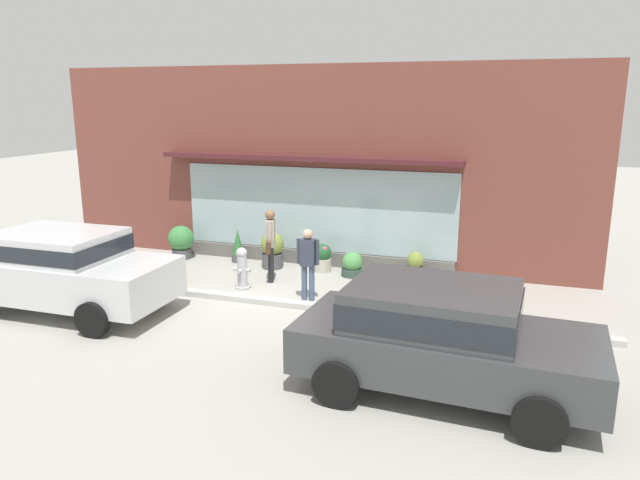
% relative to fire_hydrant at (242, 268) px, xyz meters
% --- Properties ---
extents(ground_plane, '(60.00, 60.00, 0.00)m').
position_rel_fire_hydrant_xyz_m(ground_plane, '(0.67, -0.56, -0.48)').
color(ground_plane, '#9E9B93').
extents(curb_strip, '(14.00, 0.24, 0.12)m').
position_rel_fire_hydrant_xyz_m(curb_strip, '(0.67, -0.76, -0.42)').
color(curb_strip, '#B2B2AD').
rests_on(curb_strip, ground_plane).
extents(storefront, '(14.00, 0.81, 4.98)m').
position_rel_fire_hydrant_xyz_m(storefront, '(0.67, 2.63, 1.95)').
color(storefront, brown).
rests_on(storefront, ground_plane).
extents(fire_hydrant, '(0.40, 0.37, 0.95)m').
position_rel_fire_hydrant_xyz_m(fire_hydrant, '(0.00, 0.00, 0.00)').
color(fire_hydrant, '#B2B2B7').
rests_on(fire_hydrant, ground_plane).
extents(pedestrian_with_handbag, '(0.28, 0.62, 1.70)m').
position_rel_fire_hydrant_xyz_m(pedestrian_with_handbag, '(0.40, 0.68, 0.51)').
color(pedestrian_with_handbag, '#232328').
rests_on(pedestrian_with_handbag, ground_plane).
extents(pedestrian_passerby, '(0.49, 0.22, 1.54)m').
position_rel_fire_hydrant_xyz_m(pedestrian_passerby, '(1.65, -0.25, 0.41)').
color(pedestrian_passerby, '#475675').
rests_on(pedestrian_passerby, ground_plane).
extents(parked_car_silver, '(4.26, 2.11, 1.62)m').
position_rel_fire_hydrant_xyz_m(parked_car_silver, '(-2.72, -2.40, 0.45)').
color(parked_car_silver, silver).
rests_on(parked_car_silver, ground_plane).
extents(parked_car_dark_gray, '(4.35, 2.29, 1.59)m').
position_rel_fire_hydrant_xyz_m(parked_car_dark_gray, '(4.80, -3.41, 0.43)').
color(parked_car_dark_gray, '#383A3D').
rests_on(parked_car_dark_gray, ground_plane).
extents(potted_plant_window_center, '(0.40, 0.40, 0.68)m').
position_rel_fire_hydrant_xyz_m(potted_plant_window_center, '(3.55, 1.90, -0.12)').
color(potted_plant_window_center, '#33473D').
rests_on(potted_plant_window_center, ground_plane).
extents(potted_plant_near_hydrant, '(0.59, 0.59, 0.91)m').
position_rel_fire_hydrant_xyz_m(potted_plant_near_hydrant, '(-0.03, 1.77, -0.00)').
color(potted_plant_near_hydrant, '#4C4C51').
rests_on(potted_plant_near_hydrant, ground_plane).
extents(potted_plant_corner_tall, '(0.34, 0.34, 0.87)m').
position_rel_fire_hydrant_xyz_m(potted_plant_corner_tall, '(-1.10, 2.02, -0.06)').
color(potted_plant_corner_tall, '#4C4C51').
rests_on(potted_plant_corner_tall, ground_plane).
extents(potted_plant_by_entrance, '(0.51, 0.51, 0.59)m').
position_rel_fire_hydrant_xyz_m(potted_plant_by_entrance, '(2.07, 1.73, -0.21)').
color(potted_plant_by_entrance, '#33473D').
rests_on(potted_plant_by_entrance, ground_plane).
extents(potted_plant_trailing_edge, '(0.43, 0.43, 0.69)m').
position_rel_fire_hydrant_xyz_m(potted_plant_trailing_edge, '(1.27, 1.88, -0.13)').
color(potted_plant_trailing_edge, '#B7B2A3').
rests_on(potted_plant_trailing_edge, ground_plane).
extents(potted_plant_window_right, '(0.67, 0.67, 0.89)m').
position_rel_fire_hydrant_xyz_m(potted_plant_window_right, '(-2.68, 1.83, 0.00)').
color(potted_plant_window_right, '#4C4C51').
rests_on(potted_plant_window_right, ground_plane).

